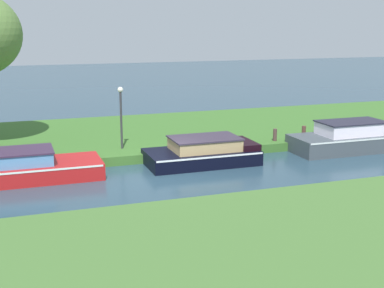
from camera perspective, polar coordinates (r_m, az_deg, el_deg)
The scene contains 8 objects.
ground_plane at distance 20.97m, azimuth -3.23°, elevation -3.42°, with size 120.00×120.00×0.00m, color #284252.
riverbank_far at distance 27.52m, azimuth -7.25°, elevation 0.87°, with size 72.00×10.00×0.40m, color #3A6A29.
riverbank_near at distance 13.03m, azimuth 8.02°, elevation -13.10°, with size 72.00×10.00×0.40m, color #436B30.
slate_narrowboat at distance 25.86m, azimuth 16.19°, elevation 0.60°, with size 4.81×2.21×1.41m.
black_cruiser at distance 22.60m, azimuth 1.28°, elevation -0.91°, with size 4.71×2.39×1.15m.
lamp_post at distance 23.57m, azimuth -7.66°, elevation 3.67°, with size 0.24×0.24×2.76m.
mooring_post_near at distance 25.49m, azimuth 8.92°, elevation 0.98°, with size 0.18×0.18×0.58m, color #4C3532.
mooring_post_far at distance 26.25m, azimuth 11.93°, elevation 1.24°, with size 0.19×0.19×0.62m, color #54332D.
Camera 1 is at (-5.47, -19.37, 5.88)m, focal length 49.55 mm.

